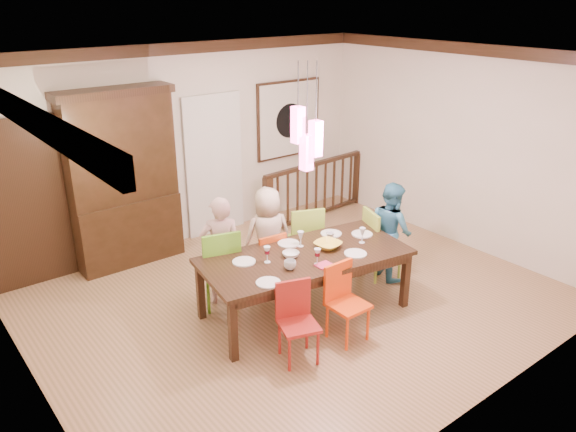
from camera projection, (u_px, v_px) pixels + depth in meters
floor at (298, 299)px, 6.94m from camera, size 6.00×6.00×0.00m
ceiling at (299, 57)px, 5.86m from camera, size 6.00×6.00×0.00m
wall_back at (191, 145)px, 8.22m from camera, size 6.00×0.00×6.00m
wall_left at (20, 261)px, 4.68m from camera, size 0.00×5.00×5.00m
wall_right at (459, 147)px, 8.12m from camera, size 0.00×5.00×5.00m
crown_molding at (299, 65)px, 5.89m from camera, size 6.00×5.00×0.16m
panel_door at (24, 207)px, 6.96m from camera, size 1.04×0.07×2.24m
white_doorway at (214, 167)px, 8.55m from camera, size 0.97×0.05×2.22m
painting at (289, 119)px, 9.17m from camera, size 1.25×0.06×1.25m
pendant_cluster at (307, 138)px, 5.90m from camera, size 0.27×0.21×1.14m
dining_table at (305, 260)px, 6.43m from camera, size 2.54×1.46×0.75m
chair_far_left at (218, 261)px, 6.65m from camera, size 0.55×0.55×1.00m
chair_far_mid at (266, 257)px, 6.96m from camera, size 0.41×0.41×0.83m
chair_far_right at (303, 234)px, 7.41m from camera, size 0.57×0.57×0.98m
chair_near_left at (299, 319)px, 5.64m from camera, size 0.48×0.48×0.83m
chair_near_mid at (349, 299)px, 5.98m from camera, size 0.39×0.39×0.86m
chair_end_right at (383, 239)px, 7.32m from camera, size 0.54×0.54×0.94m
china_hutch at (123, 179)px, 7.50m from camera, size 1.53×0.46×2.41m
balustrade at (316, 189)px, 9.31m from camera, size 2.23×0.25×0.96m
person_far_left at (221, 251)px, 6.65m from camera, size 0.59×0.51×1.36m
person_far_mid at (268, 236)px, 7.12m from camera, size 0.72×0.58×1.30m
person_end_right at (391, 230)px, 7.31m from camera, size 0.63×0.73×1.30m
serving_bowl at (328, 245)px, 6.55m from camera, size 0.35×0.35×0.07m
small_bowl at (291, 255)px, 6.33m from camera, size 0.23×0.23×0.06m
cup_left at (290, 265)px, 6.04m from camera, size 0.15×0.15×0.10m
cup_right at (330, 236)px, 6.77m from camera, size 0.11×0.11×0.09m
plate_far_left at (244, 262)px, 6.21m from camera, size 0.26×0.26×0.01m
plate_far_mid at (289, 243)px, 6.66m from camera, size 0.26×0.26×0.01m
plate_far_right at (331, 234)px, 6.94m from camera, size 0.26×0.26×0.01m
plate_near_left at (268, 283)px, 5.77m from camera, size 0.26×0.26×0.01m
plate_near_mid at (355, 254)px, 6.41m from camera, size 0.26×0.26×0.01m
plate_end_right at (362, 234)px, 6.92m from camera, size 0.26×0.26×0.01m
wine_glass_a at (267, 255)px, 6.18m from camera, size 0.08×0.08×0.19m
wine_glass_b at (301, 239)px, 6.57m from camera, size 0.08×0.08×0.19m
wine_glass_c at (317, 257)px, 6.13m from camera, size 0.08×0.08×0.19m
wine_glass_d at (362, 235)px, 6.67m from camera, size 0.08×0.08×0.19m
napkin at (324, 265)px, 6.14m from camera, size 0.18×0.14×0.01m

